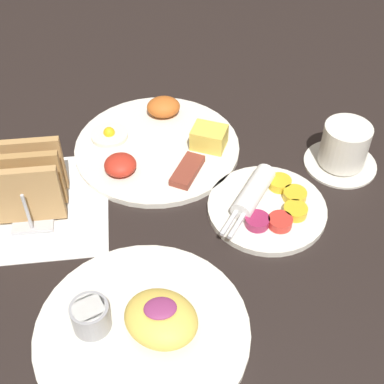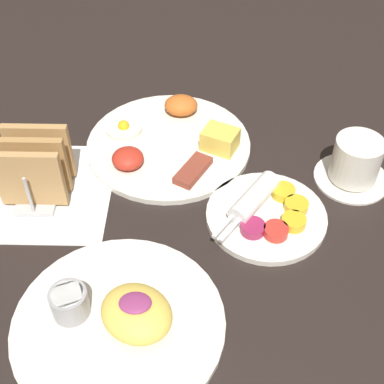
{
  "view_description": "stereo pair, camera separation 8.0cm",
  "coord_description": "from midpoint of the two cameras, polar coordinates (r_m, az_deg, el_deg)",
  "views": [
    {
      "loc": [
        -0.02,
        -0.54,
        0.6
      ],
      "look_at": [
        0.04,
        0.02,
        0.03
      ],
      "focal_mm": 50.0,
      "sensor_mm": 36.0,
      "label": 1
    },
    {
      "loc": [
        0.06,
        -0.54,
        0.6
      ],
      "look_at": [
        0.04,
        0.02,
        0.03
      ],
      "focal_mm": 50.0,
      "sensor_mm": 36.0,
      "label": 2
    }
  ],
  "objects": [
    {
      "name": "ground_plane",
      "position": [
        0.81,
        -5.71,
        -3.1
      ],
      "size": [
        3.0,
        3.0,
        0.0
      ],
      "primitive_type": "plane",
      "color": "black"
    },
    {
      "name": "napkin_flat",
      "position": [
        0.87,
        -18.86,
        -1.56
      ],
      "size": [
        0.22,
        0.22,
        0.0
      ],
      "color": "white",
      "rests_on": "ground_plane"
    },
    {
      "name": "plate_breakfast",
      "position": [
        0.92,
        -6.05,
        5.01
      ],
      "size": [
        0.28,
        0.28,
        0.05
      ],
      "color": "silver",
      "rests_on": "ground_plane"
    },
    {
      "name": "plate_condiments",
      "position": [
        0.81,
        5.14,
        -1.37
      ],
      "size": [
        0.18,
        0.18,
        0.04
      ],
      "color": "silver",
      "rests_on": "ground_plane"
    },
    {
      "name": "plate_foreground",
      "position": [
        0.69,
        -8.72,
        -14.2
      ],
      "size": [
        0.27,
        0.27,
        0.06
      ],
      "color": "silver",
      "rests_on": "ground_plane"
    },
    {
      "name": "toast_rack",
      "position": [
        0.83,
        -19.65,
        0.8
      ],
      "size": [
        0.1,
        0.12,
        0.1
      ],
      "color": "#B7B7BC",
      "rests_on": "ground_plane"
    },
    {
      "name": "coffee_cup",
      "position": [
        0.89,
        13.45,
        4.48
      ],
      "size": [
        0.12,
        0.12,
        0.08
      ],
      "color": "silver",
      "rests_on": "ground_plane"
    }
  ]
}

